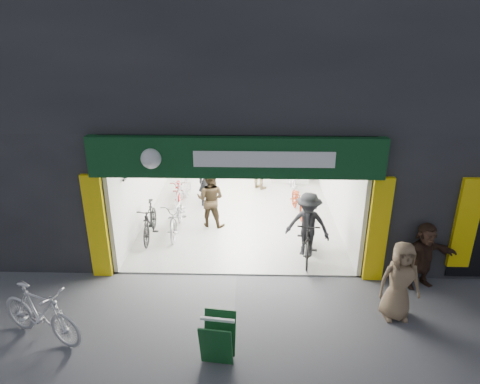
{
  "coord_description": "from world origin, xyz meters",
  "views": [
    {
      "loc": [
        0.33,
        -8.87,
        5.82
      ],
      "look_at": [
        0.04,
        1.5,
        1.58
      ],
      "focal_mm": 32.0,
      "sensor_mm": 36.0,
      "label": 1
    }
  ],
  "objects_px": {
    "sandwich_board": "(218,338)",
    "bike_right_front": "(308,237)",
    "pedestrian_near": "(400,281)",
    "parked_bike": "(40,313)",
    "bike_left_front": "(177,216)"
  },
  "relations": [
    {
      "from": "bike_left_front",
      "to": "bike_right_front",
      "type": "xyz_separation_m",
      "value": [
        3.6,
        -1.34,
        0.07
      ]
    },
    {
      "from": "parked_bike",
      "to": "sandwich_board",
      "type": "relative_size",
      "value": 2.19
    },
    {
      "from": "bike_right_front",
      "to": "pedestrian_near",
      "type": "relative_size",
      "value": 1.14
    },
    {
      "from": "sandwich_board",
      "to": "bike_right_front",
      "type": "bearing_deg",
      "value": 68.16
    },
    {
      "from": "bike_left_front",
      "to": "parked_bike",
      "type": "relative_size",
      "value": 1.01
    },
    {
      "from": "bike_right_front",
      "to": "sandwich_board",
      "type": "relative_size",
      "value": 2.18
    },
    {
      "from": "bike_left_front",
      "to": "bike_right_front",
      "type": "bearing_deg",
      "value": -21.41
    },
    {
      "from": "bike_right_front",
      "to": "parked_bike",
      "type": "relative_size",
      "value": 1.0
    },
    {
      "from": "bike_left_front",
      "to": "sandwich_board",
      "type": "relative_size",
      "value": 2.21
    },
    {
      "from": "bike_right_front",
      "to": "parked_bike",
      "type": "bearing_deg",
      "value": -142.65
    },
    {
      "from": "sandwich_board",
      "to": "bike_left_front",
      "type": "bearing_deg",
      "value": 114.34
    },
    {
      "from": "bike_left_front",
      "to": "pedestrian_near",
      "type": "relative_size",
      "value": 1.15
    },
    {
      "from": "pedestrian_near",
      "to": "bike_right_front",
      "type": "bearing_deg",
      "value": 120.93
    },
    {
      "from": "pedestrian_near",
      "to": "sandwich_board",
      "type": "height_order",
      "value": "pedestrian_near"
    },
    {
      "from": "bike_left_front",
      "to": "parked_bike",
      "type": "distance_m",
      "value": 4.9
    }
  ]
}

